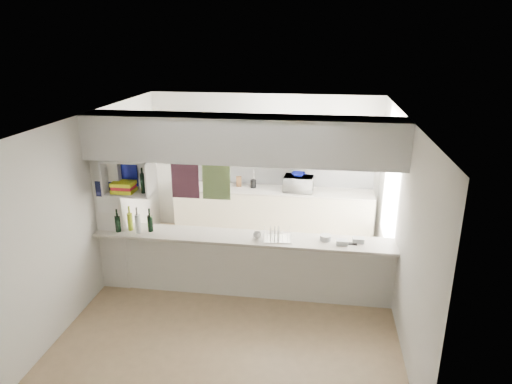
% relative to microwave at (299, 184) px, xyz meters
% --- Properties ---
extents(floor, '(4.80, 4.80, 0.00)m').
position_rel_microwave_xyz_m(floor, '(-0.66, -2.05, -1.06)').
color(floor, '#997C59').
rests_on(floor, ground).
extents(ceiling, '(4.80, 4.80, 0.00)m').
position_rel_microwave_xyz_m(ceiling, '(-0.66, -2.05, 1.54)').
color(ceiling, white).
rests_on(ceiling, wall_back).
extents(wall_back, '(4.20, 0.00, 4.20)m').
position_rel_microwave_xyz_m(wall_back, '(-0.66, 0.35, 0.24)').
color(wall_back, silver).
rests_on(wall_back, floor).
extents(wall_left, '(0.00, 4.80, 4.80)m').
position_rel_microwave_xyz_m(wall_left, '(-2.76, -2.05, 0.24)').
color(wall_left, silver).
rests_on(wall_left, floor).
extents(wall_right, '(0.00, 4.80, 4.80)m').
position_rel_microwave_xyz_m(wall_right, '(1.44, -2.05, 0.24)').
color(wall_right, silver).
rests_on(wall_right, floor).
extents(servery_partition, '(4.20, 0.50, 2.60)m').
position_rel_microwave_xyz_m(servery_partition, '(-0.84, -2.05, 0.60)').
color(servery_partition, silver).
rests_on(servery_partition, floor).
extents(cubby_shelf, '(0.65, 0.35, 0.50)m').
position_rel_microwave_xyz_m(cubby_shelf, '(-2.23, -2.12, 0.65)').
color(cubby_shelf, white).
rests_on(cubby_shelf, bulkhead).
extents(kitchen_run, '(3.60, 0.63, 2.24)m').
position_rel_microwave_xyz_m(kitchen_run, '(-0.50, 0.08, -0.24)').
color(kitchen_run, beige).
rests_on(kitchen_run, floor).
extents(microwave, '(0.54, 0.39, 0.28)m').
position_rel_microwave_xyz_m(microwave, '(0.00, 0.00, 0.00)').
color(microwave, white).
rests_on(microwave, bench_top).
extents(bowl, '(0.24, 0.24, 0.06)m').
position_rel_microwave_xyz_m(bowl, '(-0.01, 0.02, 0.17)').
color(bowl, navy).
rests_on(bowl, microwave).
extents(dish_rack, '(0.40, 0.32, 0.20)m').
position_rel_microwave_xyz_m(dish_rack, '(-0.17, -2.08, -0.06)').
color(dish_rack, silver).
rests_on(dish_rack, breakfast_bar).
extents(cup, '(0.14, 0.14, 0.09)m').
position_rel_microwave_xyz_m(cup, '(-0.44, -2.11, -0.08)').
color(cup, white).
rests_on(cup, dish_rack).
extents(wine_bottles, '(0.53, 0.16, 0.38)m').
position_rel_microwave_xyz_m(wine_bottles, '(-2.21, -2.11, -0.01)').
color(wine_bottles, black).
rests_on(wine_bottles, breakfast_bar).
extents(plastic_tubs, '(0.59, 0.23, 0.08)m').
position_rel_microwave_xyz_m(plastic_tubs, '(0.67, -2.05, -0.11)').
color(plastic_tubs, silver).
rests_on(plastic_tubs, breakfast_bar).
extents(utensil_jar, '(0.11, 0.11, 0.15)m').
position_rel_microwave_xyz_m(utensil_jar, '(-0.84, 0.10, -0.07)').
color(utensil_jar, black).
rests_on(utensil_jar, bench_top).
extents(knife_block, '(0.11, 0.09, 0.19)m').
position_rel_microwave_xyz_m(knife_block, '(-1.11, 0.13, -0.05)').
color(knife_block, '#55371D').
rests_on(knife_block, bench_top).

